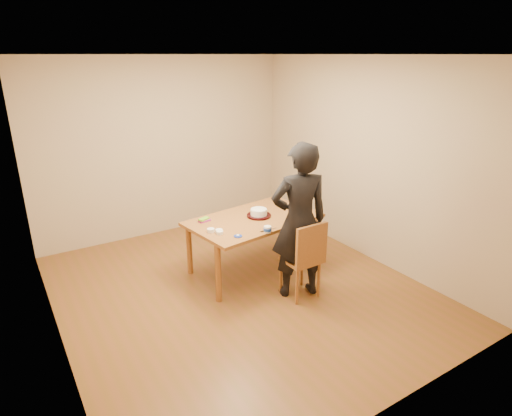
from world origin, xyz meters
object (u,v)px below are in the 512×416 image
dining_chair (300,260)px  cake (259,212)px  dining_table (254,219)px  cake_plate (259,216)px  person (299,221)px

dining_chair → cake: 0.87m
dining_table → cake: (0.08, 0.01, 0.08)m
dining_chair → cake_plate: 0.85m
dining_table → person: person is taller
cake_plate → cake: cake is taller
dining_table → cake: size_ratio=7.65×
dining_chair → cake_plate: (-0.07, 0.79, 0.31)m
dining_chair → cake_plate: bearing=94.4°
cake_plate → cake: bearing=0.0°
dining_table → cake_plate: cake_plate is taller
dining_chair → person: size_ratio=0.20×
dining_table → cake: 0.11m
person → dining_chair: bearing=107.4°
cake_plate → person: person is taller
dining_chair → cake_plate: size_ratio=1.20×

